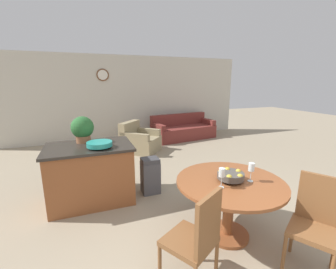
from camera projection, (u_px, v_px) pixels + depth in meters
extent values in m
cube|color=beige|center=(128.00, 98.00, 7.40)|extent=(8.00, 0.06, 2.70)
cylinder|color=brown|center=(103.00, 75.00, 6.94)|extent=(0.38, 0.02, 0.38)
cylinder|color=white|center=(103.00, 75.00, 6.92)|extent=(0.30, 0.01, 0.30)
cylinder|color=brown|center=(227.00, 234.00, 2.82)|extent=(0.54, 0.54, 0.04)
cylinder|color=brown|center=(228.00, 208.00, 2.74)|extent=(0.13, 0.13, 0.66)
cylinder|color=brown|center=(230.00, 182.00, 2.66)|extent=(1.28, 1.28, 0.03)
cylinder|color=brown|center=(160.00, 265.00, 2.09)|extent=(0.04, 0.04, 0.43)
cylinder|color=brown|center=(183.00, 243.00, 2.38)|extent=(0.04, 0.04, 0.43)
cylinder|color=brown|center=(216.00, 261.00, 2.15)|extent=(0.04, 0.04, 0.43)
cube|color=brown|center=(189.00, 241.00, 2.06)|extent=(0.57, 0.57, 0.05)
cube|color=brown|center=(209.00, 222.00, 1.88)|extent=(0.35, 0.23, 0.50)
cylinder|color=brown|center=(284.00, 255.00, 2.22)|extent=(0.04, 0.04, 0.43)
cylinder|color=brown|center=(334.00, 250.00, 2.27)|extent=(0.04, 0.04, 0.43)
cylinder|color=brown|center=(292.00, 235.00, 2.51)|extent=(0.04, 0.04, 0.43)
cube|color=brown|center=(313.00, 232.00, 2.19)|extent=(0.57, 0.57, 0.05)
cube|color=brown|center=(320.00, 198.00, 2.27)|extent=(0.23, 0.35, 0.50)
cylinder|color=#4C4742|center=(230.00, 180.00, 2.65)|extent=(0.12, 0.12, 0.03)
cylinder|color=#4C4742|center=(231.00, 176.00, 2.64)|extent=(0.31, 0.31, 0.07)
sphere|color=gold|center=(238.00, 172.00, 2.69)|extent=(0.07, 0.07, 0.07)
sphere|color=gold|center=(227.00, 170.00, 2.75)|extent=(0.07, 0.07, 0.07)
sphere|color=gold|center=(221.00, 172.00, 2.68)|extent=(0.07, 0.07, 0.07)
sphere|color=gold|center=(229.00, 177.00, 2.53)|extent=(0.07, 0.07, 0.07)
sphere|color=gold|center=(240.00, 177.00, 2.55)|extent=(0.07, 0.07, 0.07)
cylinder|color=silver|center=(221.00, 187.00, 2.49)|extent=(0.06, 0.06, 0.01)
cylinder|color=silver|center=(221.00, 182.00, 2.47)|extent=(0.01, 0.01, 0.13)
cylinder|color=silver|center=(222.00, 172.00, 2.44)|extent=(0.07, 0.07, 0.10)
cylinder|color=silver|center=(250.00, 181.00, 2.64)|extent=(0.06, 0.06, 0.01)
cylinder|color=silver|center=(251.00, 176.00, 2.63)|extent=(0.01, 0.01, 0.13)
cylinder|color=silver|center=(251.00, 167.00, 2.60)|extent=(0.07, 0.07, 0.10)
cube|color=brown|center=(91.00, 175.00, 3.57)|extent=(1.23, 0.82, 0.88)
cube|color=#2D2823|center=(89.00, 147.00, 3.46)|extent=(1.29, 0.88, 0.04)
cylinder|color=teal|center=(100.00, 147.00, 3.34)|extent=(0.13, 0.13, 0.02)
cylinder|color=teal|center=(100.00, 144.00, 3.33)|extent=(0.37, 0.37, 0.07)
cylinder|color=#A36642|center=(83.00, 139.00, 3.64)|extent=(0.22, 0.22, 0.11)
sphere|color=#2D6B33|center=(82.00, 127.00, 3.59)|extent=(0.35, 0.35, 0.35)
cube|color=#47474C|center=(150.00, 178.00, 3.86)|extent=(0.30, 0.26, 0.55)
cube|color=#3C3C41|center=(150.00, 160.00, 3.79)|extent=(0.29, 0.25, 0.07)
cube|color=maroon|center=(184.00, 132.00, 7.56)|extent=(2.19, 1.16, 0.42)
cube|color=maroon|center=(179.00, 119.00, 7.76)|extent=(2.09, 0.48, 0.38)
cube|color=maroon|center=(158.00, 133.00, 7.09)|extent=(0.27, 0.82, 0.59)
cube|color=maroon|center=(207.00, 127.00, 7.99)|extent=(0.27, 0.82, 0.59)
cube|color=#998966|center=(141.00, 144.00, 6.17)|extent=(1.21, 1.21, 0.40)
cube|color=#998966|center=(129.00, 129.00, 6.21)|extent=(0.69, 0.73, 0.41)
cube|color=#998966|center=(135.00, 144.00, 5.84)|extent=(0.70, 0.66, 0.58)
cube|color=#998966|center=(147.00, 138.00, 6.45)|extent=(0.70, 0.66, 0.58)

